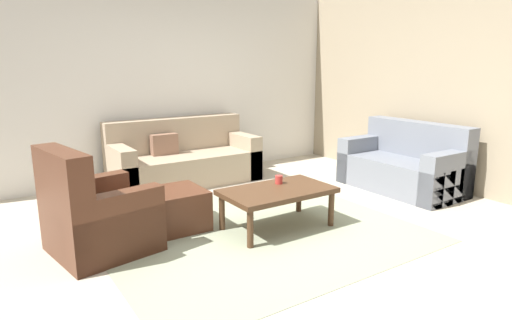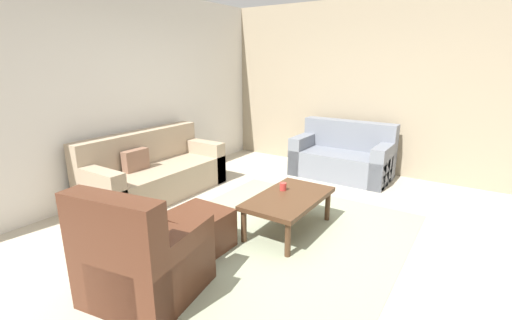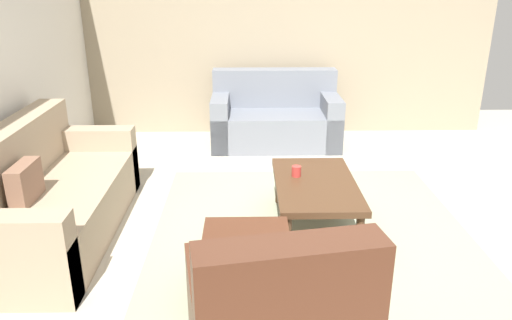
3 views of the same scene
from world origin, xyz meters
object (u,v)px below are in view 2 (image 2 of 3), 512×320
at_px(couch_loveseat, 343,158).
at_px(ottoman, 198,231).
at_px(couch_main, 152,174).
at_px(coffee_table, 289,200).
at_px(cup, 283,187).
at_px(armchair_leather, 140,264).

relative_size(couch_loveseat, ottoman, 2.72).
height_order(couch_main, coffee_table, couch_main).
height_order(couch_main, cup, couch_main).
xyz_separation_m(couch_main, couch_loveseat, (2.32, -1.95, -0.00)).
relative_size(armchair_leather, cup, 10.97).
relative_size(couch_main, ottoman, 3.56).
bearing_deg(armchair_leather, couch_loveseat, -3.10).
bearing_deg(coffee_table, cup, 49.49).
xyz_separation_m(couch_main, ottoman, (-0.79, -1.59, -0.10)).
relative_size(armchair_leather, coffee_table, 0.86).
xyz_separation_m(armchair_leather, ottoman, (0.81, 0.14, -0.11)).
bearing_deg(coffee_table, couch_main, 91.98).
relative_size(couch_loveseat, cup, 17.60).
bearing_deg(couch_main, ottoman, -116.34).
distance_m(couch_loveseat, ottoman, 3.13).
bearing_deg(couch_main, coffee_table, -88.02).
xyz_separation_m(couch_loveseat, cup, (-2.12, -0.06, 0.15)).
bearing_deg(ottoman, coffee_table, -32.87).
distance_m(couch_loveseat, cup, 2.13).
relative_size(ottoman, cup, 6.47).
bearing_deg(coffee_table, armchair_leather, 166.21).
bearing_deg(couch_loveseat, couch_main, 139.99).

